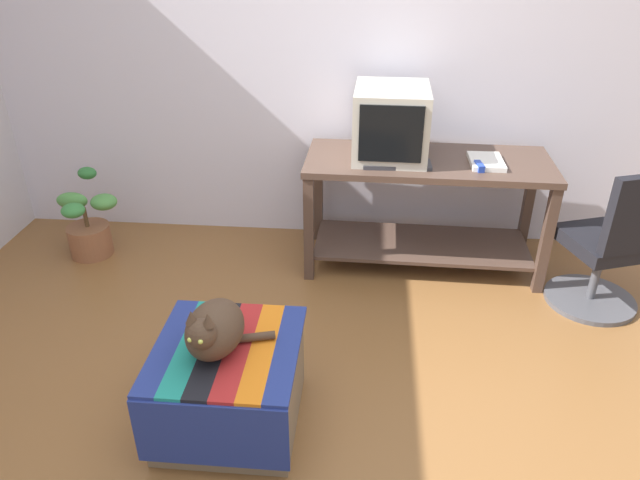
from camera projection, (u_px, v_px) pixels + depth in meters
ground_plane at (316, 443)px, 2.59m from camera, size 14.00×14.00×0.00m
back_wall at (345, 47)px, 3.75m from camera, size 8.00×0.10×2.60m
desk at (425, 194)px, 3.70m from camera, size 1.50×0.64×0.73m
tv_monitor at (391, 123)px, 3.54m from camera, size 0.45×0.52×0.42m
keyboard at (397, 164)px, 3.48m from camera, size 0.41×0.16×0.02m
book at (486, 162)px, 3.51m from camera, size 0.19×0.27×0.03m
ottoman_with_blanket at (230, 385)px, 2.61m from camera, size 0.62×0.66×0.42m
cat at (214, 330)px, 2.42m from camera, size 0.38×0.36×0.28m
potted_plant at (89, 227)px, 3.94m from camera, size 0.41×0.39×0.58m
office_chair at (610, 250)px, 3.30m from camera, size 0.53×0.54×0.89m
stapler at (479, 166)px, 3.43m from camera, size 0.05×0.11×0.04m
pen at (498, 157)px, 3.60m from camera, size 0.03×0.14×0.01m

